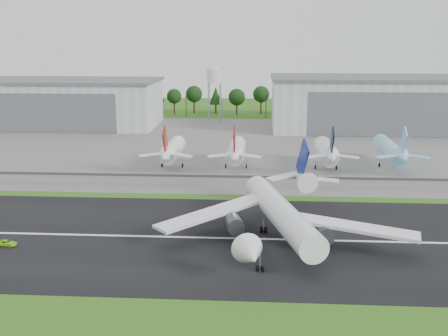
# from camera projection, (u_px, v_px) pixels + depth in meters

# --- Properties ---
(ground) EXTENTS (600.00, 600.00, 0.00)m
(ground) POSITION_uv_depth(u_px,v_px,m) (166.00, 254.00, 115.15)
(ground) COLOR #2D6618
(ground) RESTS_ON ground
(runway) EXTENTS (320.00, 60.00, 0.10)m
(runway) POSITION_uv_depth(u_px,v_px,m) (173.00, 237.00, 124.85)
(runway) COLOR black
(runway) RESTS_ON ground
(runway_centerline) EXTENTS (220.00, 1.00, 0.02)m
(runway_centerline) POSITION_uv_depth(u_px,v_px,m) (173.00, 237.00, 124.84)
(runway_centerline) COLOR white
(runway_centerline) RESTS_ON runway
(apron) EXTENTS (320.00, 150.00, 0.10)m
(apron) POSITION_uv_depth(u_px,v_px,m) (214.00, 145.00, 231.71)
(apron) COLOR slate
(apron) RESTS_ON ground
(blast_fence) EXTENTS (240.00, 0.61, 3.50)m
(blast_fence) POSITION_uv_depth(u_px,v_px,m) (196.00, 179.00, 168.15)
(blast_fence) COLOR gray
(blast_fence) RESTS_ON ground
(hangar_west) EXTENTS (97.00, 44.00, 23.20)m
(hangar_west) POSITION_uv_depth(u_px,v_px,m) (61.00, 103.00, 277.77)
(hangar_west) COLOR silver
(hangar_west) RESTS_ON ground
(hangar_east) EXTENTS (102.00, 47.00, 25.20)m
(hangar_east) POSITION_uv_depth(u_px,v_px,m) (378.00, 103.00, 267.73)
(hangar_east) COLOR silver
(hangar_east) RESTS_ON ground
(water_tower) EXTENTS (8.40, 8.40, 29.40)m
(water_tower) POSITION_uv_depth(u_px,v_px,m) (214.00, 74.00, 289.58)
(water_tower) COLOR #99999E
(water_tower) RESTS_ON ground
(utility_poles) EXTENTS (230.00, 3.00, 12.00)m
(utility_poles) POSITION_uv_depth(u_px,v_px,m) (226.00, 118.00, 309.44)
(utility_poles) COLOR black
(utility_poles) RESTS_ON ground
(treeline) EXTENTS (320.00, 16.00, 22.00)m
(treeline) POSITION_uv_depth(u_px,v_px,m) (227.00, 114.00, 324.02)
(treeline) COLOR black
(treeline) RESTS_ON ground
(main_airliner) EXTENTS (55.57, 58.60, 18.17)m
(main_airliner) POSITION_uv_depth(u_px,v_px,m) (280.00, 219.00, 121.84)
(main_airliner) COLOR white
(main_airliner) RESTS_ON runway
(ground_vehicle) EXTENTS (4.64, 2.65, 1.22)m
(ground_vehicle) POSITION_uv_depth(u_px,v_px,m) (7.00, 243.00, 119.51)
(ground_vehicle) COLOR #9EE31A
(ground_vehicle) RESTS_ON runway
(parked_jet_red_a) EXTENTS (7.36, 31.29, 16.60)m
(parked_jet_red_a) POSITION_uv_depth(u_px,v_px,m) (171.00, 151.00, 188.80)
(parked_jet_red_a) COLOR white
(parked_jet_red_a) RESTS_ON ground
(parked_jet_red_b) EXTENTS (7.36, 31.29, 16.67)m
(parked_jet_red_b) POSITION_uv_depth(u_px,v_px,m) (236.00, 151.00, 187.42)
(parked_jet_red_b) COLOR white
(parked_jet_red_b) RESTS_ON ground
(parked_jet_navy) EXTENTS (7.36, 31.29, 16.84)m
(parked_jet_navy) POSITION_uv_depth(u_px,v_px,m) (327.00, 152.00, 185.49)
(parked_jet_navy) COLOR white
(parked_jet_navy) RESTS_ON ground
(parked_jet_skyblue) EXTENTS (7.36, 37.29, 16.67)m
(parked_jet_skyblue) POSITION_uv_depth(u_px,v_px,m) (392.00, 151.00, 188.97)
(parked_jet_skyblue) COLOR #92D5FD
(parked_jet_skyblue) RESTS_ON ground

